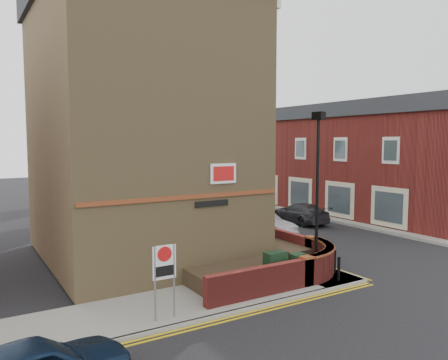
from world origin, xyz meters
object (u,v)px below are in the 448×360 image
(lamppost, at_px, (317,194))
(silver_car_near, at_px, (261,224))
(utility_cabinet_large, at_px, (275,268))
(zone_sign, at_px, (164,268))

(lamppost, distance_m, silver_car_near, 8.24)
(utility_cabinet_large, distance_m, zone_sign, 4.86)
(zone_sign, height_order, silver_car_near, zone_sign)
(lamppost, height_order, zone_sign, lamppost)
(lamppost, distance_m, utility_cabinet_large, 3.24)
(lamppost, xyz_separation_m, zone_sign, (-6.60, -0.70, -1.70))
(zone_sign, distance_m, silver_car_near, 12.35)
(utility_cabinet_large, relative_size, zone_sign, 0.55)
(lamppost, distance_m, zone_sign, 6.85)
(zone_sign, relative_size, silver_car_near, 0.51)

